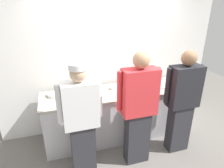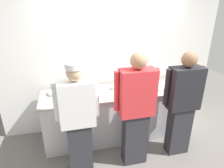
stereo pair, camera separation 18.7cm
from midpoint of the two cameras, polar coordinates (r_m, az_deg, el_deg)
name	(u,v)px [view 1 (the left image)]	position (r m, az deg, el deg)	size (l,w,h in m)	color
ground_plane	(125,147)	(3.52, 2.21, -18.16)	(9.00, 9.00, 0.00)	slate
wall_back	(110,55)	(3.60, -2.02, 8.50)	(4.12, 0.10, 2.85)	white
prep_counter	(118,114)	(3.54, 0.30, -8.77)	(2.62, 0.71, 0.91)	silver
chef_near_left	(81,119)	(2.65, -11.06, -10.19)	(0.60, 0.24, 1.65)	#2D2D33
chef_center	(139,108)	(2.78, 5.94, -7.13)	(0.63, 0.24, 1.75)	#2D2D33
chef_far_right	(182,101)	(3.17, 18.50, -4.86)	(0.62, 0.24, 1.70)	#2D2D33
plate_stack_front	(133,88)	(3.39, 4.71, -1.11)	(0.25, 0.25, 0.07)	white
plate_stack_rear	(55,94)	(3.32, -18.19, -2.96)	(0.23, 0.23, 0.05)	white
mixing_bowl_steel	(80,90)	(3.26, -11.02, -1.84)	(0.35, 0.35, 0.13)	#B7BABF
sheet_tray	(161,85)	(3.65, 12.88, -0.27)	(0.52, 0.31, 0.02)	#B7BABF
squeeze_bottle_primary	(72,98)	(2.97, -13.46, -4.18)	(0.06, 0.06, 0.18)	orange
squeeze_bottle_secondary	(64,92)	(3.19, -15.52, -2.38)	(0.06, 0.06, 0.19)	orange
squeeze_bottle_spare	(181,84)	(3.59, 18.32, 0.11)	(0.05, 0.05, 0.19)	#56A333
ramekin_orange_sauce	(99,88)	(3.41, -5.31, -1.17)	(0.10, 0.10, 0.05)	white
ramekin_red_sauce	(112,88)	(3.40, -1.48, -1.15)	(0.10, 0.10, 0.05)	white
chefs_knife	(99,91)	(3.34, -5.48, -2.03)	(0.27, 0.03, 0.02)	#B7BABF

